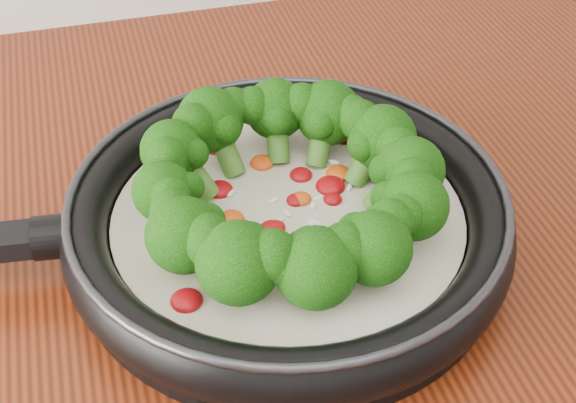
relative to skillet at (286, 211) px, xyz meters
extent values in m
cylinder|color=black|center=(0.00, 0.00, -0.03)|extent=(0.38, 0.38, 0.01)
torus|color=black|center=(0.00, 0.00, -0.01)|extent=(0.40, 0.40, 0.04)
torus|color=#2D2D33|center=(0.00, 0.00, 0.02)|extent=(0.38, 0.38, 0.01)
cylinder|color=black|center=(-0.18, 0.02, 0.00)|extent=(0.04, 0.04, 0.03)
cylinder|color=beige|center=(0.00, 0.00, -0.02)|extent=(0.31, 0.31, 0.02)
ellipsoid|color=#99070D|center=(-0.04, 0.10, 0.00)|extent=(0.02, 0.02, 0.01)
ellipsoid|color=#99070D|center=(0.01, 0.01, 0.00)|extent=(0.02, 0.02, 0.01)
ellipsoid|color=#DB480E|center=(-0.04, 0.00, 0.00)|extent=(0.03, 0.03, 0.01)
ellipsoid|color=#99070D|center=(0.03, 0.04, 0.00)|extent=(0.02, 0.02, 0.01)
ellipsoid|color=#99070D|center=(0.04, 0.01, 0.00)|extent=(0.02, 0.02, 0.01)
ellipsoid|color=#DB480E|center=(0.10, 0.02, 0.00)|extent=(0.03, 0.03, 0.01)
ellipsoid|color=#99070D|center=(-0.07, 0.03, 0.00)|extent=(0.02, 0.02, 0.01)
ellipsoid|color=#99070D|center=(0.08, 0.09, 0.00)|extent=(0.03, 0.03, 0.01)
ellipsoid|color=#DB480E|center=(0.00, 0.07, 0.00)|extent=(0.03, 0.03, 0.01)
ellipsoid|color=#99070D|center=(-0.06, -0.03, 0.00)|extent=(0.03, 0.03, 0.01)
ellipsoid|color=#99070D|center=(-0.01, -0.01, 0.00)|extent=(0.02, 0.02, 0.01)
ellipsoid|color=#DB480E|center=(0.02, 0.01, 0.00)|extent=(0.02, 0.02, 0.01)
ellipsoid|color=#99070D|center=(0.04, 0.02, 0.00)|extent=(0.03, 0.03, 0.01)
ellipsoid|color=#99070D|center=(-0.04, 0.04, 0.00)|extent=(0.03, 0.03, 0.01)
ellipsoid|color=#DB480E|center=(0.06, 0.04, 0.00)|extent=(0.02, 0.02, 0.01)
ellipsoid|color=#99070D|center=(-0.09, -0.07, 0.00)|extent=(0.03, 0.03, 0.01)
ellipsoid|color=#99070D|center=(0.01, -0.07, 0.00)|extent=(0.02, 0.02, 0.01)
ellipsoid|color=#DB480E|center=(0.12, -0.01, 0.00)|extent=(0.03, 0.03, 0.01)
ellipsoid|color=#99070D|center=(-0.02, -0.01, 0.00)|extent=(0.03, 0.03, 0.01)
ellipsoid|color=white|center=(-0.01, -0.03, 0.00)|extent=(0.01, 0.01, 0.00)
ellipsoid|color=white|center=(0.00, 0.00, 0.00)|extent=(0.01, 0.01, 0.00)
ellipsoid|color=white|center=(0.03, 0.01, 0.00)|extent=(0.01, 0.01, 0.00)
ellipsoid|color=white|center=(0.02, -0.04, 0.00)|extent=(0.01, 0.01, 0.00)
ellipsoid|color=white|center=(0.03, 0.09, 0.00)|extent=(0.01, 0.01, 0.00)
ellipsoid|color=white|center=(-0.05, -0.07, 0.00)|extent=(0.01, 0.01, 0.00)
ellipsoid|color=white|center=(0.02, -0.02, 0.00)|extent=(0.01, 0.01, 0.00)
ellipsoid|color=white|center=(0.02, -0.01, 0.00)|extent=(0.01, 0.01, 0.00)
ellipsoid|color=white|center=(-0.04, 0.04, 0.00)|extent=(0.01, 0.01, 0.00)
ellipsoid|color=white|center=(0.02, 0.00, 0.00)|extent=(0.01, 0.01, 0.00)
ellipsoid|color=white|center=(-0.03, -0.03, 0.00)|extent=(0.01, 0.01, 0.00)
ellipsoid|color=white|center=(-0.01, -0.01, 0.00)|extent=(0.01, 0.01, 0.00)
ellipsoid|color=white|center=(-0.07, 0.01, 0.00)|extent=(0.01, 0.01, 0.00)
ellipsoid|color=white|center=(0.06, 0.02, 0.00)|extent=(0.01, 0.01, 0.00)
ellipsoid|color=white|center=(-0.01, 0.00, 0.00)|extent=(0.01, 0.01, 0.00)
ellipsoid|color=white|center=(0.06, 0.05, 0.00)|extent=(0.01, 0.01, 0.00)
ellipsoid|color=white|center=(0.00, 0.02, 0.00)|extent=(0.01, 0.01, 0.00)
ellipsoid|color=white|center=(-0.08, -0.05, 0.00)|extent=(0.01, 0.01, 0.00)
ellipsoid|color=white|center=(-0.05, 0.00, 0.00)|extent=(0.01, 0.01, 0.00)
ellipsoid|color=white|center=(-0.01, -0.01, 0.00)|extent=(0.01, 0.01, 0.00)
ellipsoid|color=white|center=(0.02, 0.02, 0.00)|extent=(0.01, 0.01, 0.00)
cylinder|color=#4B822A|center=(0.08, -0.01, 0.01)|extent=(0.04, 0.02, 0.04)
sphere|color=black|center=(0.10, -0.01, 0.03)|extent=(0.06, 0.06, 0.05)
sphere|color=black|center=(0.09, 0.01, 0.04)|extent=(0.04, 0.04, 0.03)
sphere|color=black|center=(0.09, -0.03, 0.04)|extent=(0.04, 0.04, 0.03)
sphere|color=black|center=(0.08, -0.01, 0.03)|extent=(0.03, 0.03, 0.03)
cylinder|color=#4B822A|center=(0.07, 0.03, 0.01)|extent=(0.04, 0.03, 0.04)
sphere|color=black|center=(0.09, 0.03, 0.03)|extent=(0.06, 0.06, 0.06)
sphere|color=black|center=(0.08, 0.05, 0.04)|extent=(0.04, 0.04, 0.04)
sphere|color=black|center=(0.10, 0.01, 0.04)|extent=(0.04, 0.04, 0.03)
sphere|color=black|center=(0.07, 0.03, 0.03)|extent=(0.03, 0.03, 0.03)
cylinder|color=#4B822A|center=(0.05, 0.06, 0.01)|extent=(0.04, 0.04, 0.04)
sphere|color=black|center=(0.06, 0.08, 0.03)|extent=(0.06, 0.06, 0.06)
sphere|color=black|center=(0.04, 0.09, 0.04)|extent=(0.04, 0.04, 0.04)
sphere|color=black|center=(0.07, 0.06, 0.04)|extent=(0.04, 0.04, 0.03)
sphere|color=black|center=(0.05, 0.06, 0.03)|extent=(0.03, 0.03, 0.03)
cylinder|color=#4B822A|center=(0.01, 0.08, 0.01)|extent=(0.02, 0.04, 0.04)
sphere|color=black|center=(0.02, 0.10, 0.03)|extent=(0.06, 0.06, 0.05)
sphere|color=black|center=(0.00, 0.09, 0.04)|extent=(0.04, 0.04, 0.03)
sphere|color=black|center=(0.04, 0.09, 0.04)|extent=(0.03, 0.03, 0.03)
sphere|color=black|center=(0.01, 0.08, 0.03)|extent=(0.03, 0.03, 0.03)
cylinder|color=#4B822A|center=(-0.03, 0.07, 0.01)|extent=(0.03, 0.04, 0.04)
sphere|color=black|center=(-0.04, 0.09, 0.03)|extent=(0.06, 0.06, 0.06)
sphere|color=black|center=(-0.06, 0.08, 0.04)|extent=(0.04, 0.04, 0.04)
sphere|color=black|center=(-0.02, 0.10, 0.04)|extent=(0.04, 0.04, 0.03)
sphere|color=black|center=(-0.03, 0.07, 0.04)|extent=(0.03, 0.03, 0.03)
cylinder|color=#4B822A|center=(-0.06, 0.05, 0.01)|extent=(0.04, 0.04, 0.04)
sphere|color=black|center=(-0.08, 0.06, 0.03)|extent=(0.06, 0.06, 0.05)
sphere|color=black|center=(-0.08, 0.04, 0.04)|extent=(0.03, 0.03, 0.03)
sphere|color=black|center=(-0.06, 0.07, 0.04)|extent=(0.03, 0.03, 0.03)
sphere|color=black|center=(-0.06, 0.05, 0.04)|extent=(0.03, 0.03, 0.02)
cylinder|color=#4B822A|center=(-0.07, 0.01, 0.01)|extent=(0.04, 0.02, 0.04)
sphere|color=black|center=(-0.09, 0.02, 0.03)|extent=(0.05, 0.05, 0.05)
sphere|color=black|center=(-0.09, 0.00, 0.04)|extent=(0.03, 0.03, 0.03)
sphere|color=black|center=(-0.08, 0.03, 0.03)|extent=(0.03, 0.03, 0.03)
sphere|color=black|center=(-0.07, 0.01, 0.03)|extent=(0.03, 0.03, 0.02)
cylinder|color=#4B822A|center=(-0.07, -0.03, 0.01)|extent=(0.04, 0.03, 0.04)
sphere|color=black|center=(-0.09, -0.04, 0.03)|extent=(0.06, 0.06, 0.06)
sphere|color=black|center=(-0.07, -0.05, 0.04)|extent=(0.04, 0.04, 0.04)
sphere|color=black|center=(-0.09, -0.02, 0.04)|extent=(0.04, 0.04, 0.03)
sphere|color=black|center=(-0.07, -0.03, 0.03)|extent=(0.03, 0.03, 0.03)
cylinder|color=#4B822A|center=(-0.04, -0.06, 0.01)|extent=(0.04, 0.04, 0.04)
sphere|color=black|center=(-0.05, -0.08, 0.03)|extent=(0.07, 0.07, 0.06)
sphere|color=black|center=(-0.03, -0.09, 0.04)|extent=(0.04, 0.04, 0.04)
sphere|color=black|center=(-0.07, -0.06, 0.04)|extent=(0.04, 0.04, 0.03)
sphere|color=black|center=(-0.04, -0.06, 0.03)|extent=(0.03, 0.03, 0.03)
cylinder|color=#4B822A|center=(0.00, -0.08, 0.01)|extent=(0.02, 0.04, 0.04)
sphere|color=black|center=(0.00, -0.09, 0.03)|extent=(0.06, 0.06, 0.06)
sphere|color=black|center=(0.02, -0.09, 0.04)|extent=(0.04, 0.04, 0.04)
sphere|color=black|center=(-0.03, -0.09, 0.03)|extent=(0.04, 0.04, 0.03)
sphere|color=black|center=(0.00, -0.08, 0.03)|extent=(0.03, 0.03, 0.03)
cylinder|color=#4B822A|center=(0.03, -0.07, 0.01)|extent=(0.03, 0.04, 0.04)
sphere|color=black|center=(0.04, -0.09, 0.03)|extent=(0.06, 0.06, 0.05)
sphere|color=black|center=(0.06, -0.08, 0.04)|extent=(0.04, 0.04, 0.03)
sphere|color=black|center=(0.02, -0.09, 0.04)|extent=(0.04, 0.04, 0.03)
sphere|color=black|center=(0.03, -0.07, 0.03)|extent=(0.03, 0.03, 0.03)
cylinder|color=#4B822A|center=(0.07, -0.04, 0.01)|extent=(0.04, 0.04, 0.04)
sphere|color=black|center=(0.08, -0.06, 0.03)|extent=(0.06, 0.06, 0.05)
sphere|color=black|center=(0.09, -0.04, 0.04)|extent=(0.04, 0.04, 0.03)
sphere|color=black|center=(0.07, -0.07, 0.04)|extent=(0.03, 0.03, 0.03)
sphere|color=black|center=(0.07, -0.04, 0.03)|extent=(0.03, 0.03, 0.03)
camera|label=1|loc=(-0.13, -0.47, 0.41)|focal=50.34mm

